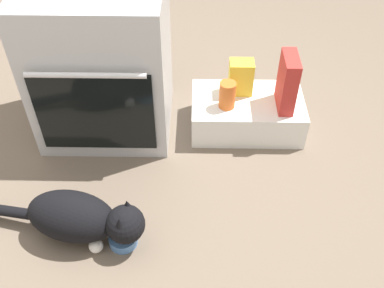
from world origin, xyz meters
name	(u,v)px	position (x,y,z in m)	size (l,w,h in m)	color
ground	(88,181)	(0.00, 0.00, 0.00)	(8.00, 8.00, 0.00)	#6B5B4C
oven	(102,61)	(0.05, 0.43, 0.38)	(0.63, 0.60, 0.76)	#B7BABF
pantry_cabinet	(247,113)	(0.77, 0.40, 0.09)	(0.57, 0.34, 0.18)	white
food_bowl	(123,239)	(0.21, -0.34, 0.03)	(0.12, 0.12, 0.07)	#4C7AB7
cat	(80,218)	(0.05, -0.30, 0.12)	(0.77, 0.28, 0.23)	black
cereal_box	(287,83)	(0.94, 0.36, 0.32)	(0.07, 0.18, 0.28)	#B72D28
sauce_jar	(227,95)	(0.66, 0.35, 0.25)	(0.08, 0.08, 0.14)	#D16023
snack_bag	(241,77)	(0.73, 0.47, 0.27)	(0.12, 0.09, 0.18)	yellow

